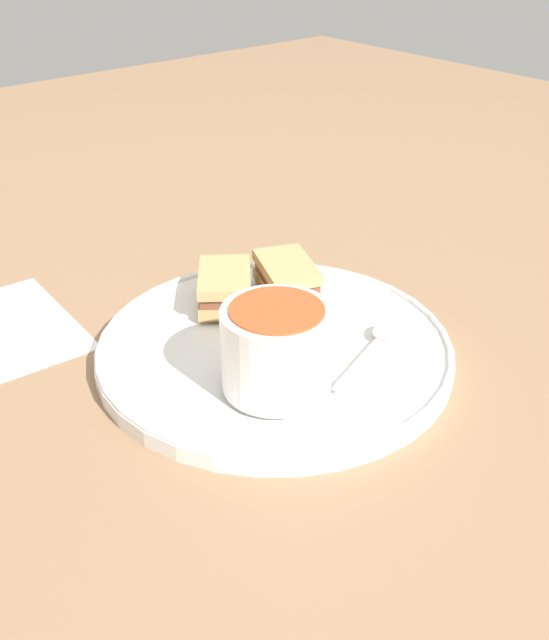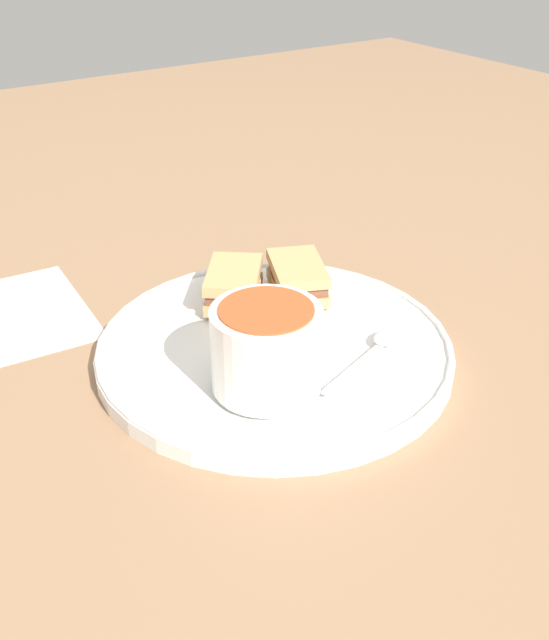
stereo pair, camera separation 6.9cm
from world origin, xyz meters
TOP-DOWN VIEW (x-y plane):
  - ground_plane at (0.00, 0.00)m, footprint 2.40×2.40m
  - plate at (0.00, 0.00)m, footprint 0.34×0.34m
  - soup_bowl at (-0.06, 0.05)m, footprint 0.09×0.09m
  - spoon at (-0.06, -0.08)m, footprint 0.06×0.12m
  - sandwich_half_near at (0.07, -0.07)m, footprint 0.10×0.08m
  - sandwich_half_far at (0.09, -0.01)m, footprint 0.10×0.09m

SIDE VIEW (x-z plane):
  - ground_plane at x=0.00m, z-range 0.00..0.00m
  - plate at x=0.00m, z-range 0.00..0.02m
  - spoon at x=-0.06m, z-range 0.02..0.03m
  - sandwich_half_near at x=0.07m, z-range 0.02..0.05m
  - sandwich_half_far at x=0.09m, z-range 0.02..0.05m
  - soup_bowl at x=-0.06m, z-range 0.02..0.10m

